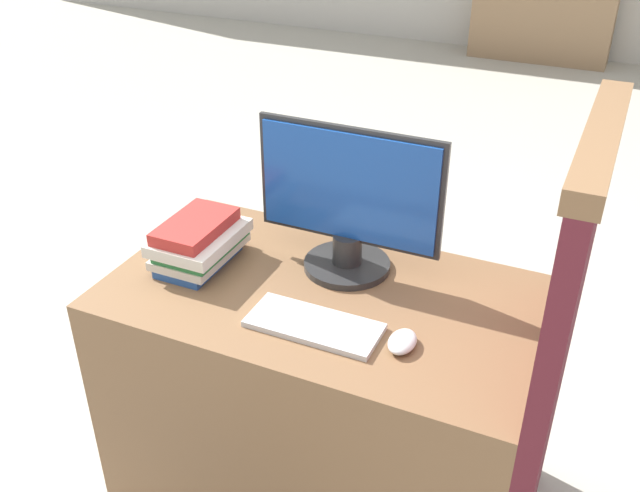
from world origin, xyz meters
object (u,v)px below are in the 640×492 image
Objects in this scene: keyboard at (314,325)px; book_stack at (199,242)px; monitor at (349,203)px; mouse at (402,342)px.

book_stack is at bearing 161.20° from keyboard.
keyboard is 1.19× the size of book_stack.
book_stack is (-0.40, -0.15, -0.14)m from monitor.
monitor is 0.43m from mouse.
keyboard is (0.03, -0.30, -0.20)m from monitor.
mouse is 0.36× the size of book_stack.
monitor reaches higher than mouse.
mouse is at bearing 4.64° from keyboard.
keyboard is at bearing -83.52° from monitor.
keyboard is 0.46m from book_stack.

